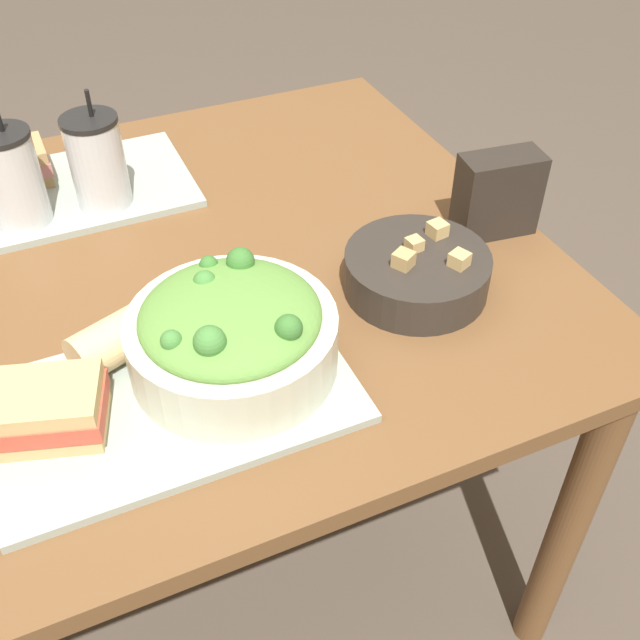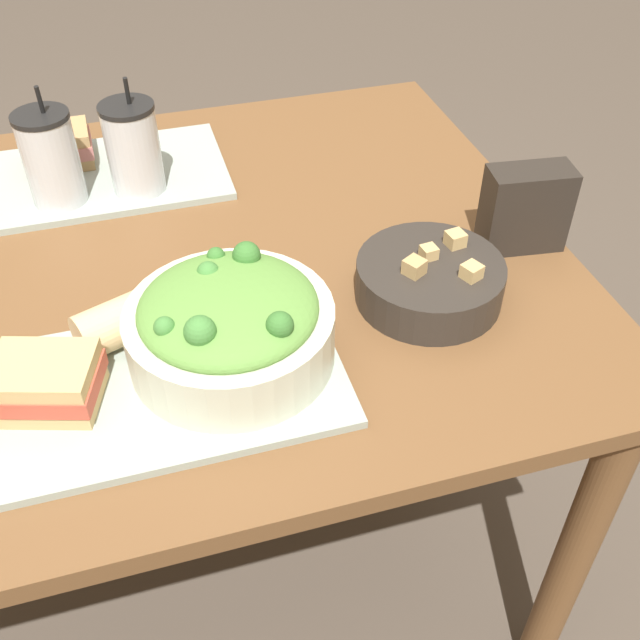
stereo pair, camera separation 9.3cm
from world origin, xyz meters
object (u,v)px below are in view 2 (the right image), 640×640
(soup_bowl, at_px, (430,279))
(sandwich_far, at_px, (59,147))
(baguette_near, at_px, (126,319))
(salad_bowl, at_px, (231,325))
(drink_cup_dark, at_px, (52,161))
(drink_cup_red, at_px, (134,151))
(chip_bag, at_px, (526,208))
(sandwich_near, at_px, (47,383))

(soup_bowl, relative_size, sandwich_far, 1.79)
(soup_bowl, distance_m, baguette_near, 0.42)
(salad_bowl, distance_m, drink_cup_dark, 0.48)
(soup_bowl, relative_size, drink_cup_red, 1.06)
(drink_cup_dark, relative_size, drink_cup_red, 1.01)
(sandwich_far, xyz_separation_m, chip_bag, (0.67, -0.43, 0.02))
(salad_bowl, distance_m, chip_bag, 0.49)
(soup_bowl, height_order, sandwich_near, soup_bowl)
(drink_cup_dark, bearing_deg, chip_bag, -24.77)
(soup_bowl, xyz_separation_m, sandwich_far, (-0.48, 0.51, 0.01))
(sandwich_near, bearing_deg, chip_bag, 28.94)
(soup_bowl, distance_m, sandwich_far, 0.70)
(baguette_near, xyz_separation_m, drink_cup_dark, (-0.07, 0.37, 0.04))
(drink_cup_red, bearing_deg, sandwich_near, -108.65)
(salad_bowl, height_order, soup_bowl, salad_bowl)
(drink_cup_dark, bearing_deg, sandwich_far, 87.82)
(sandwich_near, bearing_deg, drink_cup_dark, 103.82)
(drink_cup_red, bearing_deg, drink_cup_dark, 180.00)
(baguette_near, height_order, sandwich_far, sandwich_far)
(sandwich_far, relative_size, drink_cup_dark, 0.59)
(sandwich_near, relative_size, chip_bag, 1.10)
(baguette_near, bearing_deg, drink_cup_dark, -9.82)
(salad_bowl, height_order, sandwich_near, salad_bowl)
(drink_cup_red, distance_m, chip_bag, 0.63)
(sandwich_near, xyz_separation_m, sandwich_far, (0.03, 0.58, 0.00))
(salad_bowl, distance_m, drink_cup_red, 0.45)
(salad_bowl, relative_size, soup_bowl, 1.26)
(salad_bowl, relative_size, drink_cup_red, 1.34)
(sandwich_near, height_order, baguette_near, sandwich_near)
(drink_cup_dark, xyz_separation_m, chip_bag, (0.67, -0.31, -0.02))
(chip_bag, bearing_deg, drink_cup_dark, 162.32)
(baguette_near, distance_m, sandwich_far, 0.50)
(baguette_near, distance_m, drink_cup_red, 0.37)
(soup_bowl, xyz_separation_m, baguette_near, (-0.41, 0.02, 0.01))
(sandwich_near, xyz_separation_m, baguette_near, (0.10, 0.09, -0.00))
(chip_bag, bearing_deg, baguette_near, -167.36)
(baguette_near, xyz_separation_m, drink_cup_red, (0.05, 0.37, 0.04))
(sandwich_far, distance_m, drink_cup_dark, 0.13)
(sandwich_near, distance_m, drink_cup_dark, 0.46)
(soup_bowl, bearing_deg, baguette_near, 177.00)
(soup_bowl, distance_m, chip_bag, 0.20)
(baguette_near, height_order, drink_cup_red, drink_cup_red)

